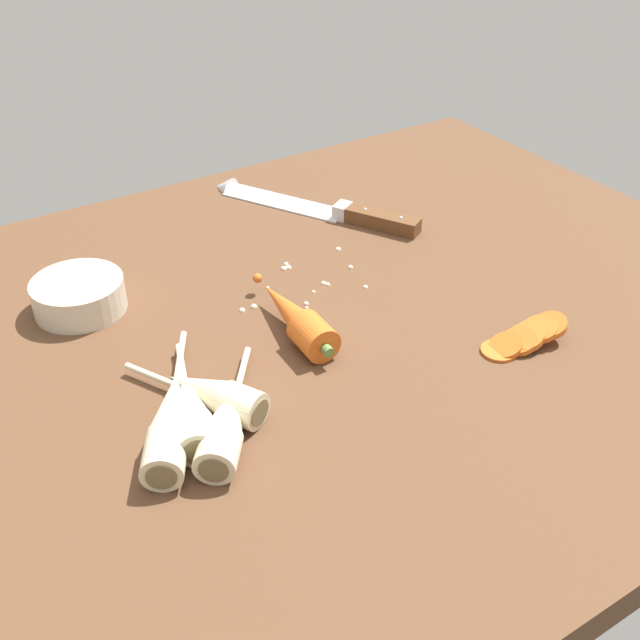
{
  "coord_description": "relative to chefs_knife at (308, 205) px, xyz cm",
  "views": [
    {
      "loc": [
        -38.76,
        -63.41,
        51.53
      ],
      "look_at": [
        0.0,
        -2.0,
        1.5
      ],
      "focal_mm": 42.86,
      "sensor_mm": 36.0,
      "label": 1
    }
  ],
  "objects": [
    {
      "name": "mince_crumbs",
      "position": [
        -11.61,
        -17.08,
        -0.29
      ],
      "size": [
        18.91,
        10.99,
        0.83
      ],
      "color": "beige",
      "rests_on": "ground_plane"
    },
    {
      "name": "parsnip_mid_left",
      "position": [
        -32.67,
        -38.25,
        1.33
      ],
      "size": [
        13.39,
        16.82,
        4.0
      ],
      "color": "beige",
      "rests_on": "ground_plane"
    },
    {
      "name": "prep_bowl",
      "position": [
        -37.49,
        -8.44,
        1.5
      ],
      "size": [
        11.0,
        11.0,
        4.0
      ],
      "color": "beige",
      "rests_on": "ground_plane"
    },
    {
      "name": "chefs_knife",
      "position": [
        0.0,
        0.0,
        0.0
      ],
      "size": [
        19.86,
        31.95,
        4.18
      ],
      "color": "silver",
      "rests_on": "ground_plane"
    },
    {
      "name": "parsnip_back",
      "position": [
        -31.83,
        -33.75,
        1.33
      ],
      "size": [
        10.06,
        16.3,
        4.0
      ],
      "color": "beige",
      "rests_on": "ground_plane"
    },
    {
      "name": "parsnip_front",
      "position": [
        -34.85,
        -34.81,
        1.33
      ],
      "size": [
        7.74,
        17.93,
        4.0
      ],
      "color": "beige",
      "rests_on": "ground_plane"
    },
    {
      "name": "whole_carrot",
      "position": [
        -17.97,
        -26.65,
        1.45
      ],
      "size": [
        4.73,
        18.4,
        4.2
      ],
      "color": "#D6601E",
      "rests_on": "ground_plane"
    },
    {
      "name": "carrot_slice_stack",
      "position": [
        2.6,
        -42.49,
        0.43
      ],
      "size": [
        10.59,
        5.04,
        3.53
      ],
      "color": "#D6601E",
      "rests_on": "ground_plane"
    },
    {
      "name": "parsnip_mid_right",
      "position": [
        -37.07,
        -35.07,
        1.33
      ],
      "size": [
        13.08,
        21.13,
        4.0
      ],
      "color": "beige",
      "rests_on": "ground_plane"
    },
    {
      "name": "ground_plane",
      "position": [
        -15.39,
        -25.74,
        -2.65
      ],
      "size": [
        120.0,
        90.0,
        4.0
      ],
      "primitive_type": "cube",
      "color": "brown"
    }
  ]
}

